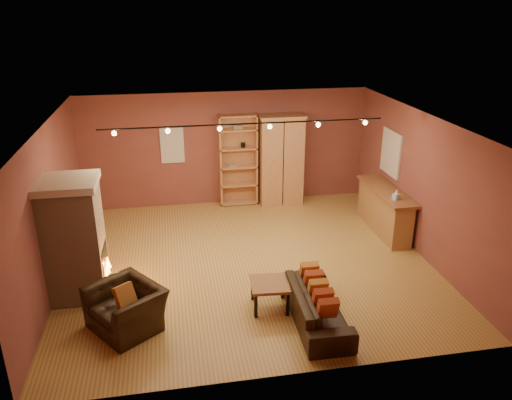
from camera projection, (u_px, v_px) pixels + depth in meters
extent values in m
plane|color=olive|center=(248.00, 262.00, 9.83)|extent=(7.00, 7.00, 0.00)
plane|color=brown|center=(247.00, 122.00, 8.79)|extent=(7.00, 7.00, 0.00)
cube|color=brown|center=(226.00, 149.00, 12.28)|extent=(7.00, 0.02, 2.80)
cube|color=brown|center=(50.00, 209.00, 8.73)|extent=(0.02, 6.50, 2.80)
cube|color=brown|center=(421.00, 184.00, 9.88)|extent=(0.02, 6.50, 2.80)
cube|color=tan|center=(75.00, 242.00, 8.40)|extent=(0.90, 0.90, 2.00)
cube|color=beige|center=(66.00, 183.00, 8.01)|extent=(0.98, 0.98, 0.12)
cube|color=black|center=(103.00, 261.00, 8.62)|extent=(0.10, 0.65, 0.55)
cone|color=orange|center=(107.00, 267.00, 8.67)|extent=(0.10, 0.10, 0.22)
cube|color=silver|center=(172.00, 146.00, 11.99)|extent=(0.56, 0.04, 0.86)
cube|color=tan|center=(237.00, 159.00, 12.40)|extent=(0.93, 0.04, 2.28)
cube|color=tan|center=(220.00, 161.00, 12.18)|extent=(0.04, 0.36, 2.28)
cube|color=tan|center=(256.00, 159.00, 12.33)|extent=(0.04, 0.36, 2.28)
cube|color=gray|center=(232.00, 166.00, 12.27)|extent=(0.18, 0.12, 0.05)
cube|color=black|center=(243.00, 145.00, 12.13)|extent=(0.10, 0.10, 0.12)
cube|color=tan|center=(239.00, 202.00, 12.66)|extent=(0.93, 0.36, 0.04)
cube|color=tan|center=(238.00, 184.00, 12.48)|extent=(0.93, 0.36, 0.03)
cube|color=tan|center=(238.00, 166.00, 12.31)|extent=(0.93, 0.36, 0.03)
cube|color=tan|center=(238.00, 148.00, 12.14)|extent=(0.93, 0.36, 0.04)
cube|color=tan|center=(238.00, 129.00, 11.97)|extent=(0.93, 0.36, 0.04)
cube|color=tan|center=(238.00, 115.00, 11.84)|extent=(0.93, 0.36, 0.04)
cube|color=tan|center=(281.00, 161.00, 12.35)|extent=(1.05, 0.57, 2.20)
cube|color=#935C35|center=(283.00, 164.00, 12.09)|extent=(0.02, 0.01, 2.10)
cube|color=tan|center=(282.00, 116.00, 11.93)|extent=(1.11, 0.63, 0.06)
cube|color=#AF8150|center=(384.00, 212.00, 10.99)|extent=(0.44, 1.94, 0.93)
cube|color=#935C35|center=(386.00, 191.00, 10.81)|extent=(0.56, 2.06, 0.06)
cube|color=#95C7EF|center=(396.00, 197.00, 10.24)|extent=(0.14, 0.14, 0.11)
cone|color=white|center=(397.00, 192.00, 10.20)|extent=(0.08, 0.08, 0.10)
cube|color=silver|center=(391.00, 153.00, 11.06)|extent=(0.05, 0.90, 1.00)
imported|color=black|center=(317.00, 301.00, 7.89)|extent=(0.60, 1.90, 0.74)
cube|color=#A64121|center=(328.00, 308.00, 7.30)|extent=(0.31, 0.24, 0.36)
cube|color=#A64121|center=(323.00, 298.00, 7.55)|extent=(0.31, 0.24, 0.36)
cube|color=#BA722F|center=(318.00, 288.00, 7.80)|extent=(0.31, 0.24, 0.36)
cube|color=#A64121|center=(313.00, 279.00, 8.06)|extent=(0.31, 0.24, 0.36)
cube|color=#BA722F|center=(309.00, 271.00, 8.31)|extent=(0.31, 0.24, 0.36)
imported|color=black|center=(125.00, 301.00, 7.70)|extent=(1.20, 1.28, 0.94)
cube|color=#BA722F|center=(125.00, 295.00, 7.66)|extent=(0.38, 0.37, 0.34)
cube|color=#935C35|center=(270.00, 284.00, 8.21)|extent=(0.67, 0.67, 0.05)
cube|color=black|center=(257.00, 307.00, 8.02)|extent=(0.05, 0.05, 0.41)
cube|color=black|center=(288.00, 304.00, 8.10)|extent=(0.05, 0.05, 0.41)
cube|color=black|center=(252.00, 290.00, 8.49)|extent=(0.05, 0.05, 0.41)
cube|color=black|center=(281.00, 287.00, 8.58)|extent=(0.05, 0.05, 0.41)
cylinder|color=black|center=(245.00, 124.00, 9.00)|extent=(5.20, 0.03, 0.03)
sphere|color=#FFD88C|center=(114.00, 133.00, 8.65)|extent=(0.09, 0.09, 0.09)
sphere|color=#FFD88C|center=(168.00, 131.00, 8.80)|extent=(0.09, 0.09, 0.09)
sphere|color=#FFD88C|center=(220.00, 129.00, 8.95)|extent=(0.09, 0.09, 0.09)
sphere|color=#FFD88C|center=(270.00, 127.00, 9.10)|extent=(0.09, 0.09, 0.09)
sphere|color=#FFD88C|center=(318.00, 125.00, 9.25)|extent=(0.09, 0.09, 0.09)
sphere|color=#FFD88C|center=(365.00, 123.00, 9.40)|extent=(0.09, 0.09, 0.09)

